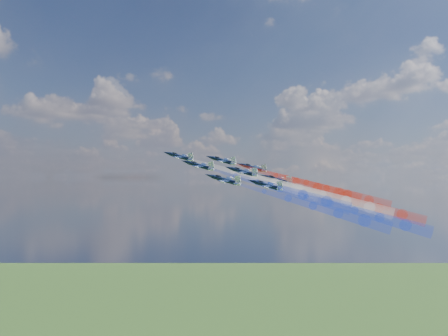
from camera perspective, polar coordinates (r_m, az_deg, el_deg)
jet_lead at (r=175.76m, az=-4.91°, el=1.27°), size 14.36×15.11×7.29m
trail_lead at (r=167.91m, az=3.28°, el=-1.05°), size 27.66×36.94×15.67m
jet_inner_left at (r=163.52m, az=-2.76°, el=0.27°), size 14.36×15.11×7.29m
trail_inner_left at (r=156.88m, az=6.14°, el=-2.26°), size 27.66×36.94×15.67m
jet_inner_right at (r=179.49m, az=-0.19°, el=0.83°), size 14.36×15.11×7.29m
trail_inner_right at (r=173.74m, az=7.96°, el=-1.43°), size 27.66×36.94×15.67m
jet_outer_left at (r=151.46m, az=0.04°, el=-1.31°), size 14.36×15.11×7.29m
trail_outer_left at (r=146.43m, az=9.75°, el=-4.08°), size 27.66×36.94×15.67m
jet_center_third at (r=167.89m, az=2.06°, el=-0.41°), size 14.36×15.11×7.29m
trail_center_third at (r=163.42m, az=10.83°, el=-2.86°), size 27.66×36.94×15.67m
jet_outer_right at (r=183.63m, az=3.20°, el=0.03°), size 14.36×15.11×7.29m
trail_outer_right at (r=179.44m, az=11.22°, el=-2.19°), size 27.66×36.94×15.67m
jet_rear_left at (r=156.82m, az=4.71°, el=-1.90°), size 14.36×15.11×7.29m
trail_rear_left at (r=153.88m, az=14.15°, el=-4.53°), size 27.66×36.94×15.67m
jet_rear_right at (r=174.25m, az=5.85°, el=-1.29°), size 14.36×15.11×7.29m
trail_rear_right at (r=171.52m, az=14.35°, el=-3.63°), size 27.66×36.94×15.67m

